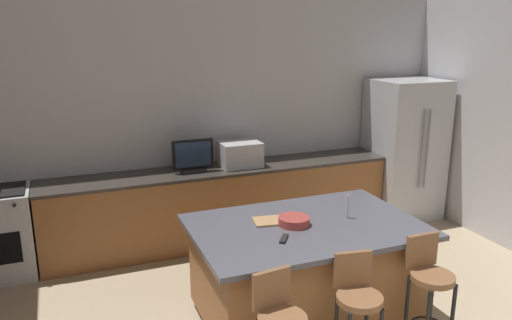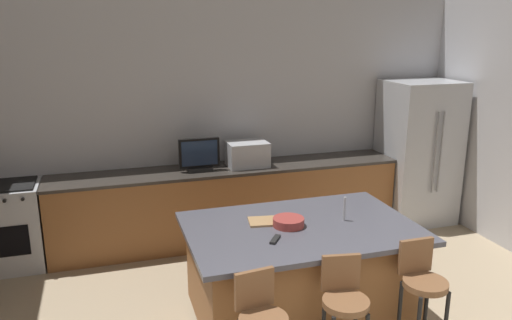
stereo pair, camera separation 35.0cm
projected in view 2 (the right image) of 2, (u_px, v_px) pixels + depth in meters
The scene contains 15 objects.
wall_back at pixel (226, 117), 6.26m from camera, with size 6.52×0.12×2.94m, color #BCBCC1.
counter_back at pixel (230, 204), 6.15m from camera, with size 4.22×0.62×0.93m.
kitchen_island at pixel (300, 273), 4.45m from camera, with size 1.98×1.30×0.91m.
refrigerator at pixel (418, 152), 6.68m from camera, with size 0.90×0.81×1.89m.
range_oven at pixel (6, 227), 5.44m from camera, with size 0.77×0.63×0.95m.
microwave at pixel (247, 154), 6.06m from camera, with size 0.48×0.36×0.30m, color #B7BABF.
tv_monitor at pixel (199, 156), 5.83m from camera, with size 0.47×0.16×0.39m.
sink_faucet_back at pixel (214, 157), 6.05m from camera, with size 0.02×0.02×0.24m, color #B2B2B7.
sink_faucet_island at pixel (344, 209), 4.42m from camera, with size 0.02×0.02×0.22m, color #B2B2B7.
bar_stool_center at pixel (344, 311), 3.66m from camera, with size 0.34×0.36×0.96m.
bar_stool_right at pixel (422, 292), 3.88m from camera, with size 0.34×0.34×0.98m.
fruit_bowl at pixel (289, 222), 4.32m from camera, with size 0.27×0.27×0.07m, color #993833.
cell_phone at pixel (293, 221), 4.44m from camera, with size 0.07×0.15×0.01m, color black.
tv_remote at pixel (275, 239), 4.04m from camera, with size 0.04×0.17×0.02m, color black.
cutting_board at pixel (266, 221), 4.41m from camera, with size 0.31×0.22×0.02m, color #A87F51.
Camera 2 is at (-1.48, -1.28, 2.59)m, focal length 35.31 mm.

